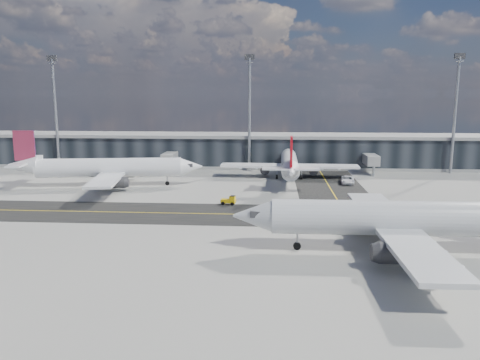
% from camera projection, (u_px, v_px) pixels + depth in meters
% --- Properties ---
extents(ground, '(300.00, 300.00, 0.00)m').
position_uv_depth(ground, '(234.00, 221.00, 72.40)').
color(ground, gray).
rests_on(ground, ground).
extents(taxiway_lanes, '(180.00, 63.00, 0.03)m').
position_uv_depth(taxiway_lanes, '(261.00, 205.00, 82.66)').
color(taxiway_lanes, black).
rests_on(taxiway_lanes, ground).
extents(terminal_concourse, '(152.00, 19.80, 8.80)m').
position_uv_depth(terminal_concourse, '(251.00, 152.00, 125.53)').
color(terminal_concourse, black).
rests_on(terminal_concourse, ground).
extents(floodlight_masts, '(102.50, 0.70, 28.90)m').
position_uv_depth(floodlight_masts, '(249.00, 109.00, 116.64)').
color(floodlight_masts, gray).
rests_on(floodlight_masts, ground).
extents(airliner_af, '(40.30, 34.49, 11.94)m').
position_uv_depth(airliner_af, '(107.00, 168.00, 98.77)').
color(airliner_af, white).
rests_on(airliner_af, ground).
extents(airliner_redtail, '(32.01, 37.63, 11.18)m').
position_uv_depth(airliner_redtail, '(289.00, 163.00, 107.45)').
color(airliner_redtail, white).
rests_on(airliner_redtail, ground).
extents(airliner_near, '(43.22, 36.75, 12.84)m').
position_uv_depth(airliner_near, '(409.00, 219.00, 57.44)').
color(airliner_near, silver).
rests_on(airliner_near, ground).
extents(baggage_tug, '(2.74, 1.70, 1.61)m').
position_uv_depth(baggage_tug, '(230.00, 200.00, 82.84)').
color(baggage_tug, '#E3B50B').
rests_on(baggage_tug, ground).
extents(service_van, '(3.49, 6.25, 1.65)m').
position_uv_depth(service_van, '(348.00, 180.00, 102.26)').
color(service_van, white).
rests_on(service_van, ground).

